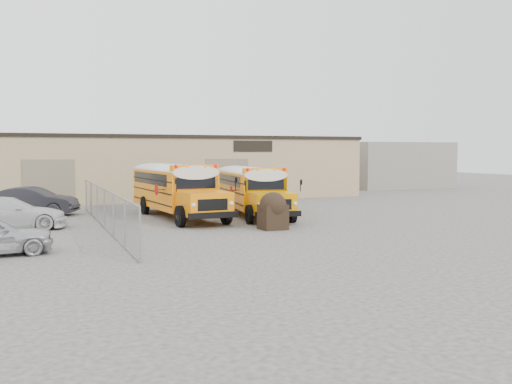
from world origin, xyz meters
name	(u,v)px	position (x,y,z in m)	size (l,w,h in m)	color
ground	(251,230)	(0.00, 0.00, 0.00)	(120.00, 120.00, 0.00)	#3F3B39
warehouse	(157,166)	(0.00, 19.99, 2.37)	(30.20, 10.20, 4.67)	#99895F
chainlink_fence	(104,208)	(-6.00, 3.00, 0.90)	(0.07, 18.07, 1.81)	gray
distant_building_right	(389,165)	(24.00, 24.00, 2.20)	(10.00, 8.00, 4.40)	gray
school_bus_left	(146,181)	(-2.35, 12.12, 1.67)	(3.21, 10.00, 2.88)	orange
school_bus_right	(230,182)	(2.85, 11.08, 1.56)	(3.40, 9.42, 2.70)	orange
tarp_bundle	(273,210)	(0.97, -0.28, 0.86)	(1.23, 1.23, 1.68)	black
car_white	(8,213)	(-10.09, 4.01, 0.74)	(2.07, 5.08, 1.47)	silver
car_dark	(33,201)	(-9.00, 9.83, 0.78)	(1.65, 4.73, 1.56)	black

